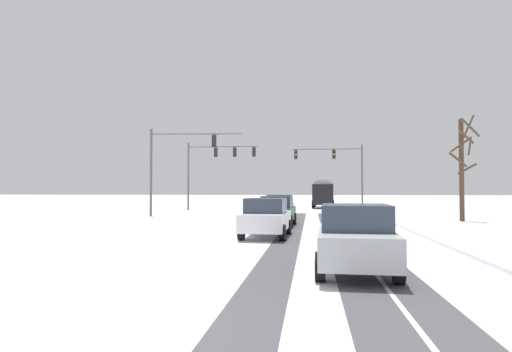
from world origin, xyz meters
name	(u,v)px	position (x,y,z in m)	size (l,w,h in m)	color
ground_plane	(77,328)	(0.00, 0.00, 0.00)	(300.00, 300.00, 0.00)	white
wheel_track_left_lane	(354,232)	(5.30, 14.73, 0.00)	(0.84, 32.40, 0.01)	#4C4C51
wheel_track_right_lane	(333,232)	(4.32, 14.73, 0.00)	(0.92, 32.40, 0.01)	#4C4C51
wheel_track_center	(291,232)	(2.40, 14.73, 0.00)	(1.04, 32.40, 0.01)	#4C4C51
sidewalk_kerb_right	(470,236)	(9.86, 13.26, 0.06)	(4.00, 32.40, 0.12)	white
traffic_signal_far_right	(337,163)	(5.98, 39.37, 4.69)	(7.11, 0.56, 6.50)	#56565B
traffic_signal_near_left	(177,156)	(-6.57, 25.62, 4.47)	(6.79, 0.72, 6.50)	#56565B
traffic_signal_far_left	(216,160)	(-5.74, 35.51, 4.82)	(6.83, 0.44, 6.50)	#56565B
car_yellow_cab_lead	(280,207)	(1.21, 23.94, 0.82)	(1.91, 4.14, 1.62)	yellow
car_dark_green_second	(277,211)	(1.51, 17.94, 0.82)	(1.96, 4.16, 1.62)	#194C2D
car_white_third	(266,217)	(1.47, 12.23, 0.82)	(1.96, 4.16, 1.62)	silver
car_silver_fourth	(355,238)	(4.38, 4.83, 0.82)	(1.96, 4.17, 1.62)	#B7BABF
box_truck_delivery	(323,193)	(4.65, 42.61, 1.63)	(2.54, 7.49, 3.02)	black
bare_tree_sidewalk_mid	(462,164)	(12.71, 22.81, 3.57)	(1.84, 1.97, 6.60)	#4C3828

